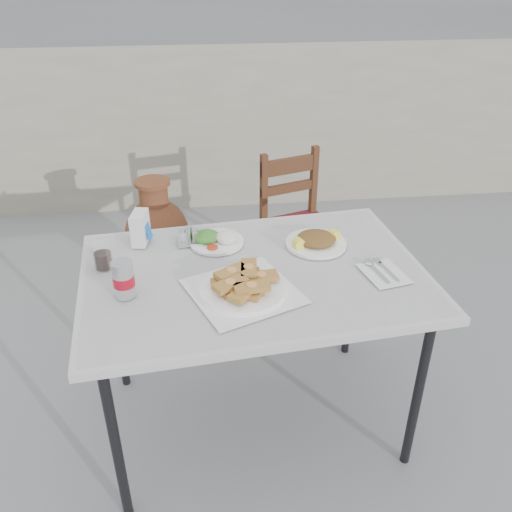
{
  "coord_description": "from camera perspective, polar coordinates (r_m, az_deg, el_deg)",
  "views": [
    {
      "loc": [
        -0.16,
        -1.62,
        1.88
      ],
      "look_at": [
        0.04,
        0.16,
        0.82
      ],
      "focal_mm": 38.0,
      "sensor_mm": 36.0,
      "label": 1
    }
  ],
  "objects": [
    {
      "name": "napkin_holder",
      "position": [
        2.27,
        -12.09,
        2.91
      ],
      "size": [
        0.08,
        0.12,
        0.13
      ],
      "rotation": [
        0.0,
        0.0,
        -0.18
      ],
      "color": "white",
      "rests_on": "cafe_table"
    },
    {
      "name": "cutlery_napkin",
      "position": [
        2.1,
        13.07,
        -1.58
      ],
      "size": [
        0.18,
        0.21,
        0.01
      ],
      "rotation": [
        0.0,
        0.0,
        0.22
      ],
      "color": "white",
      "rests_on": "cafe_table"
    },
    {
      "name": "chair",
      "position": [
        3.14,
        4.46,
        3.2
      ],
      "size": [
        0.48,
        0.48,
        0.86
      ],
      "rotation": [
        0.0,
        0.0,
        0.32
      ],
      "color": "#3B1D10",
      "rests_on": "ground"
    },
    {
      "name": "condiment_caddy",
      "position": [
        2.25,
        -7.03,
        1.94
      ],
      "size": [
        0.11,
        0.09,
        0.07
      ],
      "rotation": [
        0.0,
        0.0,
        0.13
      ],
      "color": "silver",
      "rests_on": "cafe_table"
    },
    {
      "name": "pide_plate",
      "position": [
        1.92,
        -1.38,
        -2.95
      ],
      "size": [
        0.46,
        0.46,
        0.07
      ],
      "rotation": [
        0.0,
        0.0,
        0.39
      ],
      "color": "white",
      "rests_on": "cafe_table"
    },
    {
      "name": "ground",
      "position": [
        2.49,
        -0.61,
        -18.54
      ],
      "size": [
        80.0,
        80.0,
        0.0
      ],
      "primitive_type": "plane",
      "color": "slate",
      "rests_on": "ground"
    },
    {
      "name": "back_wall",
      "position": [
        4.32,
        -4.17,
        13.2
      ],
      "size": [
        6.0,
        0.25,
        1.2
      ],
      "primitive_type": "cube",
      "color": "#A09985",
      "rests_on": "ground"
    },
    {
      "name": "soda_can",
      "position": [
        1.94,
        -13.77,
        -2.37
      ],
      "size": [
        0.08,
        0.08,
        0.14
      ],
      "color": "silver",
      "rests_on": "cafe_table"
    },
    {
      "name": "salad_chopped_plate",
      "position": [
        2.23,
        6.35,
        1.63
      ],
      "size": [
        0.25,
        0.25,
        0.05
      ],
      "color": "white",
      "rests_on": "cafe_table"
    },
    {
      "name": "cola_glass",
      "position": [
        2.14,
        -15.83,
        -0.08
      ],
      "size": [
        0.07,
        0.07,
        0.1
      ],
      "color": "white",
      "rests_on": "cafe_table"
    },
    {
      "name": "terracotta_urn",
      "position": [
        3.31,
        -10.28,
        1.91
      ],
      "size": [
        0.4,
        0.4,
        0.69
      ],
      "color": "brown",
      "rests_on": "ground"
    },
    {
      "name": "cafe_table",
      "position": [
        2.08,
        -0.2,
        -2.89
      ],
      "size": [
        1.38,
        1.0,
        0.79
      ],
      "rotation": [
        0.0,
        0.0,
        0.1
      ],
      "color": "black",
      "rests_on": "ground"
    },
    {
      "name": "salad_rice_plate",
      "position": [
        2.24,
        -4.24,
        1.81
      ],
      "size": [
        0.22,
        0.22,
        0.06
      ],
      "color": "white",
      "rests_on": "cafe_table"
    }
  ]
}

